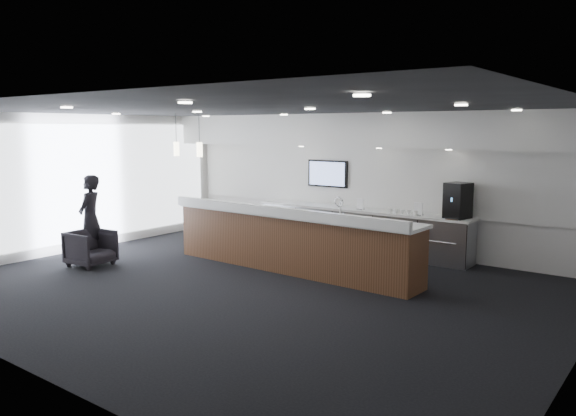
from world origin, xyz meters
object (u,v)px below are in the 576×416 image
Objects in this scene: coffee_machine at (458,201)px; armchair at (91,248)px; lounge_guest at (90,218)px; service_counter at (290,240)px.

coffee_machine reaches higher than armchair.
armchair is 0.70m from lounge_guest.
service_counter is 3.05× the size of lounge_guest.
armchair is 0.44× the size of lounge_guest.
lounge_guest is (-6.12, -4.04, -0.42)m from coffee_machine.
armchair is (-3.34, -2.08, -0.22)m from service_counter.
coffee_machine is 7.34m from lounge_guest.
coffee_machine reaches higher than service_counter.
coffee_machine is 7.24m from armchair.
service_counter is 6.89× the size of armchair.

